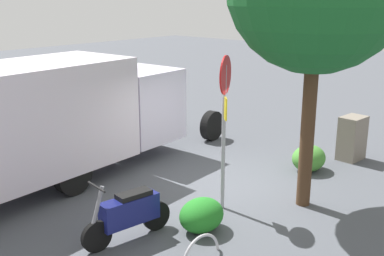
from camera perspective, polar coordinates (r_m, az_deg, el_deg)
name	(u,v)px	position (r m, az deg, el deg)	size (l,w,h in m)	color
ground_plane	(222,184)	(11.18, 3.59, -6.77)	(60.00, 60.00, 0.00)	#484B52
box_truck_near	(63,113)	(11.54, -15.16, 1.72)	(8.52, 2.66, 2.85)	black
motorcycle	(129,213)	(8.68, -7.55, -10.04)	(1.80, 0.61, 1.20)	black
stop_sign	(224,109)	(9.33, 3.91, 2.28)	(0.71, 0.33, 3.16)	#9E9EA3
utility_cabinet	(352,138)	(13.35, 18.62, -1.16)	(0.71, 0.52, 1.18)	slate
shrub_near_sign	(309,158)	(12.26, 13.82, -3.54)	(0.96, 0.78, 0.65)	#418230
shrub_mid_verge	(202,215)	(8.99, 1.15, -10.38)	(0.92, 0.75, 0.63)	#217522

